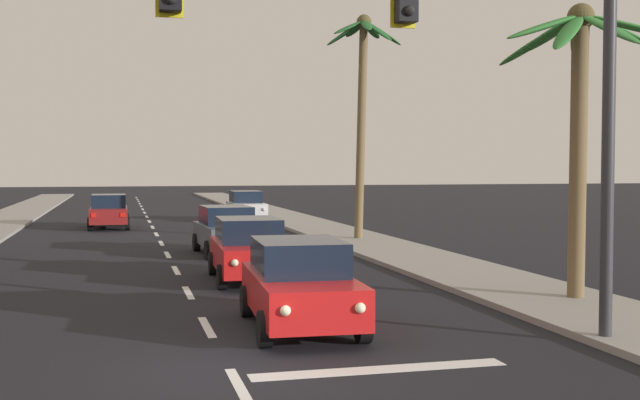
# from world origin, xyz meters

# --- Properties ---
(ground_plane) EXTENTS (220.00, 220.00, 0.00)m
(ground_plane) POSITION_xyz_m (0.00, 0.00, 0.00)
(ground_plane) COLOR black
(sidewalk_right) EXTENTS (3.20, 110.00, 0.14)m
(sidewalk_right) POSITION_xyz_m (7.80, 20.00, 0.07)
(sidewalk_right) COLOR gray
(sidewalk_right) RESTS_ON ground
(lane_markings) EXTENTS (4.28, 86.93, 0.01)m
(lane_markings) POSITION_xyz_m (0.46, 19.26, 0.00)
(lane_markings) COLOR silver
(lane_markings) RESTS_ON ground
(traffic_signal_mast) EXTENTS (11.20, 0.41, 7.38)m
(traffic_signal_mast) POSITION_xyz_m (3.05, 0.11, 5.19)
(traffic_signal_mast) COLOR #2D2D33
(traffic_signal_mast) RESTS_ON ground
(sedan_lead_at_stop_bar) EXTENTS (2.11, 4.51, 1.68)m
(sedan_lead_at_stop_bar) POSITION_xyz_m (1.70, 2.67, 0.85)
(sedan_lead_at_stop_bar) COLOR red
(sedan_lead_at_stop_bar) RESTS_ON ground
(sedan_third_in_queue) EXTENTS (2.06, 4.49, 1.68)m
(sedan_third_in_queue) POSITION_xyz_m (1.76, 9.14, 0.85)
(sedan_third_in_queue) COLOR red
(sedan_third_in_queue) RESTS_ON ground
(sedan_fifth_in_queue) EXTENTS (2.10, 4.51, 1.68)m
(sedan_fifth_in_queue) POSITION_xyz_m (2.01, 15.61, 0.85)
(sedan_fifth_in_queue) COLOR #4C515B
(sedan_fifth_in_queue) RESTS_ON ground
(sedan_oncoming_far) EXTENTS (1.95, 4.45, 1.68)m
(sedan_oncoming_far) POSITION_xyz_m (-2.11, 28.49, 0.85)
(sedan_oncoming_far) COLOR maroon
(sedan_oncoming_far) RESTS_ON ground
(sedan_parked_nearest_kerb) EXTENTS (1.98, 4.47, 1.68)m
(sedan_parked_nearest_kerb) POSITION_xyz_m (5.25, 32.01, 0.85)
(sedan_parked_nearest_kerb) COLOR silver
(sedan_parked_nearest_kerb) RESTS_ON ground
(palm_right_nearest) EXTENTS (4.15, 4.06, 6.69)m
(palm_right_nearest) POSITION_xyz_m (8.36, 3.90, 4.83)
(palm_right_nearest) COLOR brown
(palm_right_nearest) RESTS_ON ground
(palm_right_second) EXTENTS (3.14, 3.49, 9.20)m
(palm_right_second) POSITION_xyz_m (8.00, 19.02, 6.38)
(palm_right_second) COLOR brown
(palm_right_second) RESTS_ON ground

